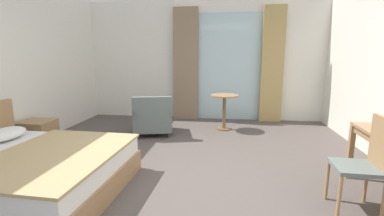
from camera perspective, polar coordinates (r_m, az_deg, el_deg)
The scene contains 10 objects.
ground at distance 3.63m, azimuth -2.69°, elevation -14.96°, with size 6.25×7.31×0.10m, color #564C47.
wall_back at distance 6.63m, azimuth 2.55°, elevation 10.08°, with size 5.85×0.12×2.85m, color white.
balcony_glass_door at distance 6.53m, azimuth 7.67°, elevation 8.48°, with size 1.57×0.02×2.51m, color silver.
curtain_panel_left at distance 6.51m, azimuth -1.31°, elevation 9.14°, with size 0.58×0.10×2.64m, color #897056.
curtain_panel_right at distance 6.50m, azimuth 16.67°, elevation 8.68°, with size 0.50×0.10×2.64m, color tan.
bed at distance 3.65m, azimuth -31.78°, elevation -11.20°, with size 2.07×1.80×0.92m.
nightstand at distance 5.14m, azimuth -29.93°, elevation -5.03°, with size 0.50×0.46×0.50m.
desk_chair at distance 3.16m, azimuth 33.03°, elevation -9.30°, with size 0.44×0.42×0.98m.
armchair_by_window at distance 5.37m, azimuth -8.25°, elevation -2.14°, with size 0.90×0.95×0.80m.
round_cafe_table at distance 5.66m, azimuth 6.88°, elevation 0.76°, with size 0.58×0.58×0.74m.
Camera 1 is at (0.60, -3.21, 1.55)m, focal length 25.13 mm.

